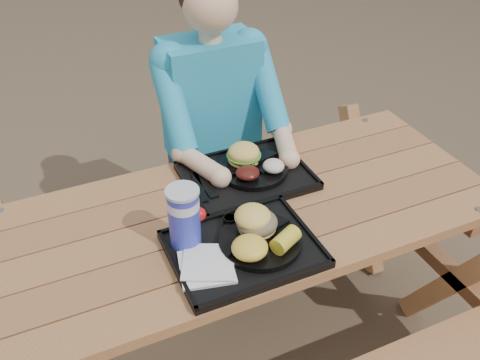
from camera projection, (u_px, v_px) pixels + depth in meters
name	position (u px, v px, depth m)	size (l,w,h in m)	color
ground	(240.00, 346.00, 2.28)	(60.00, 60.00, 0.00)	#999999
picnic_table	(240.00, 286.00, 2.05)	(1.80, 1.49, 0.75)	#999999
tray_near	(243.00, 250.00, 1.66)	(0.45, 0.35, 0.02)	black
tray_far	(247.00, 176.00, 1.97)	(0.45, 0.35, 0.02)	black
plate_near	(260.00, 241.00, 1.66)	(0.26, 0.26, 0.02)	black
plate_far	(253.00, 169.00, 1.98)	(0.26, 0.26, 0.02)	black
napkin_stack	(206.00, 266.00, 1.58)	(0.16, 0.16, 0.02)	white
soda_cup	(184.00, 219.00, 1.62)	(0.10, 0.10, 0.20)	#1720B0
condiment_bbq	(230.00, 220.00, 1.74)	(0.05, 0.05, 0.03)	black
condiment_mustard	(246.00, 213.00, 1.76)	(0.05, 0.05, 0.03)	gold
sandwich	(257.00, 214.00, 1.66)	(0.12, 0.12, 0.13)	#F8D057
mac_cheese	(250.00, 248.00, 1.59)	(0.11, 0.11, 0.06)	yellow
corn_cob	(286.00, 240.00, 1.61)	(0.09, 0.09, 0.05)	yellow
cutlery_far	(205.00, 184.00, 1.92)	(0.03, 0.18, 0.01)	black
burger	(244.00, 149.00, 1.97)	(0.12, 0.12, 0.11)	#F4C456
baked_beans	(248.00, 173.00, 1.91)	(0.09, 0.09, 0.04)	#4C140F
potato_salad	(274.00, 166.00, 1.94)	(0.08, 0.08, 0.04)	beige
diner	(214.00, 147.00, 2.36)	(0.48, 0.84, 1.28)	#1B8CBD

